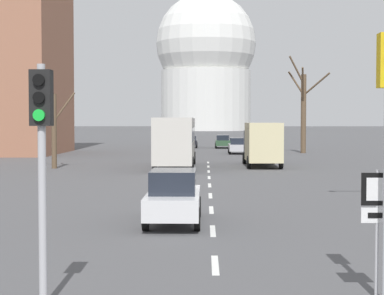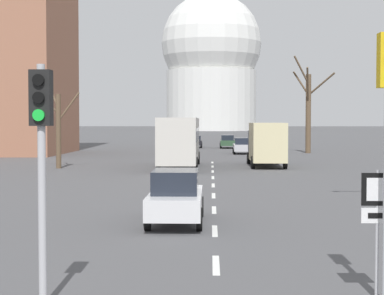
{
  "view_description": "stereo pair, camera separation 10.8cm",
  "coord_description": "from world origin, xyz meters",
  "px_view_note": "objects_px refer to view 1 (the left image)",
  "views": [
    {
      "loc": [
        -0.23,
        -5.88,
        3.26
      ],
      "look_at": [
        -0.48,
        6.29,
        2.76
      ],
      "focal_mm": 60.0,
      "sensor_mm": 36.0,
      "label": 1
    },
    {
      "loc": [
        -0.12,
        -5.88,
        3.26
      ],
      "look_at": [
        -0.48,
        6.29,
        2.76
      ],
      "focal_mm": 60.0,
      "sensor_mm": 36.0,
      "label": 2
    }
  ],
  "objects_px": {
    "city_bus": "(176,138)",
    "route_sign_post": "(377,211)",
    "sedan_near_right": "(237,146)",
    "traffic_signal_near_left": "(42,138)",
    "delivery_truck": "(262,143)",
    "sedan_near_left": "(174,197)",
    "sedan_far_left": "(190,141)",
    "sedan_mid_centre": "(223,141)"
  },
  "relations": [
    {
      "from": "traffic_signal_near_left",
      "to": "delivery_truck",
      "type": "bearing_deg",
      "value": 78.89
    },
    {
      "from": "sedan_mid_centre",
      "to": "delivery_truck",
      "type": "bearing_deg",
      "value": -86.37
    },
    {
      "from": "traffic_signal_near_left",
      "to": "sedan_far_left",
      "type": "distance_m",
      "value": 67.8
    },
    {
      "from": "route_sign_post",
      "to": "sedan_mid_centre",
      "type": "distance_m",
      "value": 65.77
    },
    {
      "from": "route_sign_post",
      "to": "delivery_truck",
      "type": "height_order",
      "value": "delivery_truck"
    },
    {
      "from": "traffic_signal_near_left",
      "to": "sedan_far_left",
      "type": "relative_size",
      "value": 0.97
    },
    {
      "from": "sedan_far_left",
      "to": "city_bus",
      "type": "height_order",
      "value": "city_bus"
    },
    {
      "from": "sedan_near_right",
      "to": "sedan_mid_centre",
      "type": "xyz_separation_m",
      "value": [
        -1.09,
        13.73,
        0.0
      ]
    },
    {
      "from": "route_sign_post",
      "to": "sedan_near_left",
      "type": "xyz_separation_m",
      "value": [
        -4.16,
        8.55,
        -0.75
      ]
    },
    {
      "from": "sedan_far_left",
      "to": "city_bus",
      "type": "distance_m",
      "value": 34.13
    },
    {
      "from": "sedan_far_left",
      "to": "sedan_near_left",
      "type": "bearing_deg",
      "value": -89.19
    },
    {
      "from": "delivery_truck",
      "to": "sedan_far_left",
      "type": "bearing_deg",
      "value": 100.3
    },
    {
      "from": "route_sign_post",
      "to": "sedan_near_right",
      "type": "relative_size",
      "value": 0.61
    },
    {
      "from": "sedan_mid_centre",
      "to": "city_bus",
      "type": "bearing_deg",
      "value": -97.22
    },
    {
      "from": "delivery_truck",
      "to": "sedan_mid_centre",
      "type": "bearing_deg",
      "value": 93.63
    },
    {
      "from": "city_bus",
      "to": "delivery_truck",
      "type": "bearing_deg",
      "value": 13.64
    },
    {
      "from": "traffic_signal_near_left",
      "to": "city_bus",
      "type": "relative_size",
      "value": 0.39
    },
    {
      "from": "sedan_far_left",
      "to": "sedan_mid_centre",
      "type": "bearing_deg",
      "value": -17.44
    },
    {
      "from": "sedan_near_right",
      "to": "city_bus",
      "type": "bearing_deg",
      "value": -105.35
    },
    {
      "from": "sedan_mid_centre",
      "to": "sedan_far_left",
      "type": "xyz_separation_m",
      "value": [
        -3.93,
        1.23,
        -0.03
      ]
    },
    {
      "from": "traffic_signal_near_left",
      "to": "route_sign_post",
      "type": "distance_m",
      "value": 6.17
    },
    {
      "from": "traffic_signal_near_left",
      "to": "sedan_near_right",
      "type": "distance_m",
      "value": 53.18
    },
    {
      "from": "city_bus",
      "to": "route_sign_post",
      "type": "bearing_deg",
      "value": -80.99
    },
    {
      "from": "sedan_near_right",
      "to": "sedan_far_left",
      "type": "bearing_deg",
      "value": 108.56
    },
    {
      "from": "traffic_signal_near_left",
      "to": "sedan_far_left",
      "type": "xyz_separation_m",
      "value": [
        0.98,
        67.76,
        -2.2
      ]
    },
    {
      "from": "route_sign_post",
      "to": "city_bus",
      "type": "height_order",
      "value": "city_bus"
    },
    {
      "from": "city_bus",
      "to": "sedan_near_right",
      "type": "bearing_deg",
      "value": 74.65
    },
    {
      "from": "sedan_far_left",
      "to": "delivery_truck",
      "type": "relative_size",
      "value": 0.61
    },
    {
      "from": "sedan_near_right",
      "to": "sedan_mid_centre",
      "type": "height_order",
      "value": "sedan_near_right"
    },
    {
      "from": "route_sign_post",
      "to": "delivery_truck",
      "type": "relative_size",
      "value": 0.33
    },
    {
      "from": "traffic_signal_near_left",
      "to": "sedan_near_right",
      "type": "bearing_deg",
      "value": 83.51
    },
    {
      "from": "sedan_near_left",
      "to": "traffic_signal_near_left",
      "type": "bearing_deg",
      "value": -100.99
    },
    {
      "from": "sedan_near_left",
      "to": "delivery_truck",
      "type": "bearing_deg",
      "value": 78.84
    },
    {
      "from": "route_sign_post",
      "to": "sedan_near_right",
      "type": "xyz_separation_m",
      "value": [
        0.04,
        52.03,
        -0.81
      ]
    },
    {
      "from": "sedan_near_right",
      "to": "sedan_near_left",
      "type": "bearing_deg",
      "value": -95.51
    },
    {
      "from": "sedan_far_left",
      "to": "route_sign_post",
      "type": "bearing_deg",
      "value": -85.75
    },
    {
      "from": "sedan_far_left",
      "to": "city_bus",
      "type": "relative_size",
      "value": 0.41
    },
    {
      "from": "route_sign_post",
      "to": "sedan_near_right",
      "type": "bearing_deg",
      "value": 89.96
    },
    {
      "from": "city_bus",
      "to": "delivery_truck",
      "type": "height_order",
      "value": "city_bus"
    },
    {
      "from": "sedan_mid_centre",
      "to": "city_bus",
      "type": "xyz_separation_m",
      "value": [
        -4.17,
        -32.87,
        1.24
      ]
    },
    {
      "from": "city_bus",
      "to": "traffic_signal_near_left",
      "type": "bearing_deg",
      "value": -91.27
    },
    {
      "from": "sedan_near_right",
      "to": "delivery_truck",
      "type": "xyz_separation_m",
      "value": [
        0.9,
        -17.65,
        0.9
      ]
    }
  ]
}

